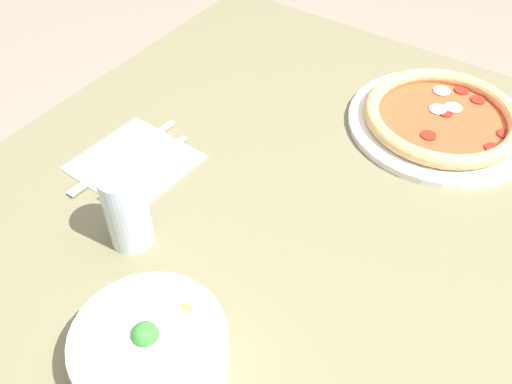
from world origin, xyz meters
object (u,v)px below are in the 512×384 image
pizza (441,118)px  glass (126,209)px  bowl (150,348)px  knife (129,153)px  fork (147,166)px

pizza → glass: glass is taller
pizza → glass: (0.27, 0.49, 0.04)m
pizza → glass: size_ratio=2.59×
bowl → glass: size_ratio=1.49×
knife → glass: size_ratio=1.86×
fork → knife: same height
glass → knife: bearing=-45.2°
knife → glass: 0.19m
fork → glass: glass is taller
bowl → knife: 0.39m
fork → glass: 0.16m
glass → fork: bearing=-55.6°
fork → bowl: bearing=47.2°
knife → fork: bearing=83.9°
fork → glass: (-0.08, 0.12, 0.06)m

